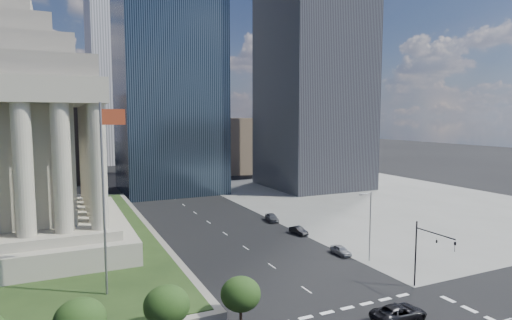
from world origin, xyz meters
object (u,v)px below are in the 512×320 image
flagpole (105,188)px  street_lamp_north (369,222)px  parked_sedan_far (272,217)px  parked_sedan_mid (299,231)px  pickup_truck (399,313)px  traffic_signal_ne (428,248)px  parked_sedan_near (341,250)px

flagpole → street_lamp_north: flagpole is taller
flagpole → parked_sedan_far: 44.91m
flagpole → street_lamp_north: 35.95m
parked_sedan_mid → parked_sedan_far: parked_sedan_far is taller
pickup_truck → traffic_signal_ne: bearing=-63.2°
traffic_signal_ne → pickup_truck: bearing=-152.7°
parked_sedan_mid → parked_sedan_near: bearing=-97.6°
parked_sedan_far → traffic_signal_ne: bearing=-78.7°
street_lamp_north → parked_sedan_far: 26.96m
flagpole → traffic_signal_ne: bearing=-16.7°
traffic_signal_ne → street_lamp_north: street_lamp_north is taller
pickup_truck → parked_sedan_near: 20.79m
flagpole → parked_sedan_far: flagpole is taller
pickup_truck → parked_sedan_mid: pickup_truck is taller
pickup_truck → parked_sedan_far: size_ratio=1.30×
flagpole → parked_sedan_near: 35.92m
street_lamp_north → parked_sedan_near: bearing=114.6°
parked_sedan_near → parked_sedan_far: parked_sedan_far is taller
street_lamp_north → pickup_truck: (-8.99, -15.52, -4.84)m
traffic_signal_ne → parked_sedan_mid: bearing=92.1°
traffic_signal_ne → street_lamp_north: bearing=85.8°
parked_sedan_near → parked_sedan_mid: 12.25m
parked_sedan_mid → parked_sedan_far: (0.00, 10.21, 0.13)m
parked_sedan_near → parked_sedan_far: 22.46m
parked_sedan_mid → street_lamp_north: bearing=-91.2°
traffic_signal_ne → parked_sedan_far: (-1.00, 37.76, -4.47)m
traffic_signal_ne → flagpole: bearing=163.3°
flagpole → parked_sedan_near: flagpole is taller
street_lamp_north → parked_sedan_far: bearing=94.0°
traffic_signal_ne → street_lamp_north: (0.83, 11.30, 0.41)m
flagpole → parked_sedan_far: bearing=39.5°
flagpole → pickup_truck: size_ratio=3.36×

